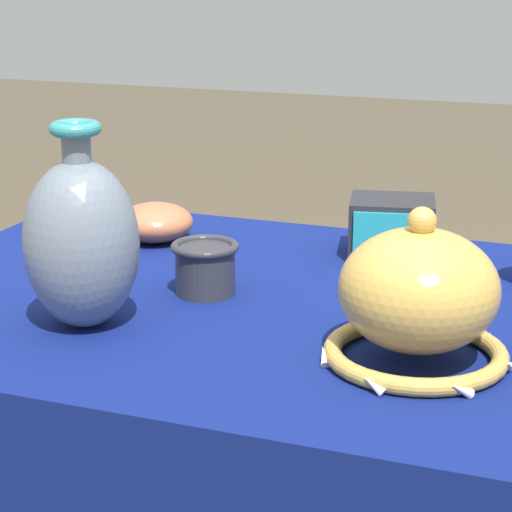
{
  "coord_description": "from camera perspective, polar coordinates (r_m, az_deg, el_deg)",
  "views": [
    {
      "loc": [
        0.47,
        -1.26,
        1.2
      ],
      "look_at": [
        0.05,
        -0.12,
        0.83
      ],
      "focal_mm": 70.0,
      "sensor_mm": 36.0,
      "label": 1
    }
  ],
  "objects": [
    {
      "name": "vase_tall_bulbous",
      "position": [
        1.31,
        -9.95,
        0.84
      ],
      "size": [
        0.15,
        0.15,
        0.27
      ],
      "color": "slate",
      "rests_on": "display_table"
    },
    {
      "name": "pot_squat_celadon",
      "position": [
        1.61,
        -9.83,
        0.47
      ],
      "size": [
        0.12,
        0.12,
        0.05
      ],
      "primitive_type": "cylinder",
      "color": "#A8CCB7",
      "rests_on": "display_table"
    },
    {
      "name": "display_table",
      "position": [
        1.44,
        -0.36,
        -5.43
      ],
      "size": [
        1.08,
        0.8,
        0.73
      ],
      "color": "brown",
      "rests_on": "ground_plane"
    },
    {
      "name": "bowl_shallow_terracotta",
      "position": [
        1.7,
        -5.79,
        1.93
      ],
      "size": [
        0.13,
        0.13,
        0.06
      ],
      "primitive_type": "ellipsoid",
      "color": "#BC6642",
      "rests_on": "display_table"
    },
    {
      "name": "cup_wide_charcoal",
      "position": [
        1.43,
        -2.92,
        -0.57
      ],
      "size": [
        0.1,
        0.1,
        0.08
      ],
      "color": "#2D2D33",
      "rests_on": "display_table"
    },
    {
      "name": "mosaic_tile_box",
      "position": [
        1.62,
        7.76,
        1.6
      ],
      "size": [
        0.15,
        0.14,
        0.09
      ],
      "rotation": [
        0.0,
        0.0,
        0.21
      ],
      "color": "#232328",
      "rests_on": "display_table"
    },
    {
      "name": "vase_dome_bell",
      "position": [
        1.2,
        9.24,
        -2.51
      ],
      "size": [
        0.23,
        0.24,
        0.19
      ],
      "color": "gold",
      "rests_on": "display_table"
    }
  ]
}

